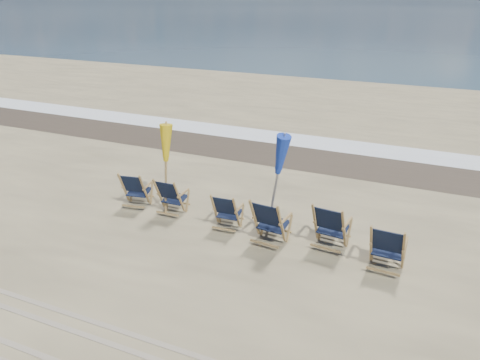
{
  "coord_description": "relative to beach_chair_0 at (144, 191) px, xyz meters",
  "views": [
    {
      "loc": [
        3.92,
        -6.8,
        5.01
      ],
      "look_at": [
        0.0,
        2.2,
        0.9
      ],
      "focal_mm": 35.0,
      "sensor_mm": 36.0,
      "label": 1
    }
  ],
  "objects": [
    {
      "name": "umbrella_yellow",
      "position": [
        0.56,
        0.12,
        1.11
      ],
      "size": [
        0.3,
        0.3,
        2.11
      ],
      "color": "olive",
      "rests_on": "ground"
    },
    {
      "name": "umbrella_blue",
      "position": [
        3.27,
        -0.01,
        1.35
      ],
      "size": [
        0.3,
        0.3,
        2.36
      ],
      "color": "#A5A5AD",
      "rests_on": "ground"
    },
    {
      "name": "beach_chair_2",
      "position": [
        2.48,
        -0.19,
        -0.02
      ],
      "size": [
        0.62,
        0.69,
        0.91
      ],
      "primitive_type": null,
      "rotation": [
        0.0,
        0.0,
        3.2
      ],
      "color": "black",
      "rests_on": "ground"
    },
    {
      "name": "surf_foam",
      "position": [
        2.22,
        6.71,
        -0.47
      ],
      "size": [
        200.0,
        1.4,
        0.01
      ],
      "primitive_type": "cube",
      "color": "silver",
      "rests_on": "ground"
    },
    {
      "name": "beach_chair_1",
      "position": [
        0.98,
        -0.05,
        0.0
      ],
      "size": [
        0.63,
        0.71,
        0.96
      ],
      "primitive_type": null,
      "rotation": [
        0.0,
        0.0,
        3.16
      ],
      "color": "black",
      "rests_on": "ground"
    },
    {
      "name": "beach_chair_3",
      "position": [
        3.59,
        -0.47,
        0.06
      ],
      "size": [
        0.76,
        0.84,
        1.08
      ],
      "primitive_type": null,
      "rotation": [
        0.0,
        0.0,
        3.04
      ],
      "color": "black",
      "rests_on": "ground"
    },
    {
      "name": "beach_chair_4",
      "position": [
        4.78,
        -0.15,
        0.06
      ],
      "size": [
        0.76,
        0.83,
        1.07
      ],
      "primitive_type": null,
      "rotation": [
        0.0,
        0.0,
        3.04
      ],
      "color": "black",
      "rests_on": "ground"
    },
    {
      "name": "tire_tracks",
      "position": [
        2.22,
        -4.39,
        -0.47
      ],
      "size": [
        80.0,
        1.3,
        0.01
      ],
      "primitive_type": null,
      "color": "gray",
      "rests_on": "ground"
    },
    {
      "name": "beach_chair_0",
      "position": [
        0.0,
        0.0,
        0.0
      ],
      "size": [
        0.72,
        0.78,
        0.96
      ],
      "primitive_type": null,
      "rotation": [
        0.0,
        0.0,
        3.32
      ],
      "color": "black",
      "rests_on": "ground"
    },
    {
      "name": "wet_sand_strip",
      "position": [
        2.22,
        5.21,
        -0.48
      ],
      "size": [
        200.0,
        2.6,
        0.0
      ],
      "primitive_type": "cube",
      "color": "#42362A",
      "rests_on": "ground"
    },
    {
      "name": "beach_chair_5",
      "position": [
        5.94,
        -0.51,
        0.04
      ],
      "size": [
        0.69,
        0.77,
        1.04
      ],
      "primitive_type": null,
      "rotation": [
        0.0,
        0.0,
        3.1
      ],
      "color": "black",
      "rests_on": "ground"
    },
    {
      "name": "ocean",
      "position": [
        2.22,
        126.41,
        -0.48
      ],
      "size": [
        400.0,
        400.0,
        0.0
      ],
      "primitive_type": "plane",
      "color": "#3D5765",
      "rests_on": "ground"
    }
  ]
}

